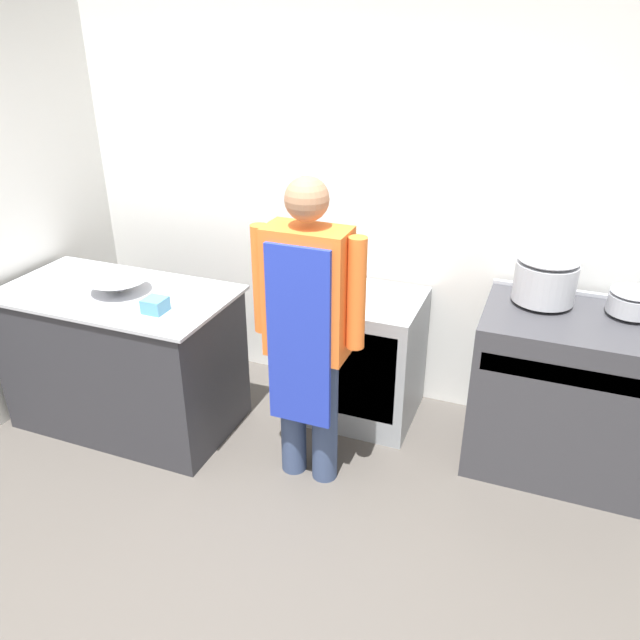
# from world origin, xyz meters

# --- Properties ---
(ground_plane) EXTENTS (14.00, 14.00, 0.00)m
(ground_plane) POSITION_xyz_m (0.00, 0.00, 0.00)
(ground_plane) COLOR #4C4742
(wall_back) EXTENTS (8.00, 0.05, 2.70)m
(wall_back) POSITION_xyz_m (0.00, 2.04, 1.35)
(wall_back) COLOR white
(wall_back) RESTS_ON ground_plane
(prep_counter) EXTENTS (1.37, 0.75, 0.88)m
(prep_counter) POSITION_xyz_m (-1.19, 1.09, 0.44)
(prep_counter) COLOR #2D2D33
(prep_counter) RESTS_ON ground_plane
(stove) EXTENTS (1.03, 0.68, 0.94)m
(stove) POSITION_xyz_m (1.36, 1.63, 0.46)
(stove) COLOR #38383D
(stove) RESTS_ON ground_plane
(fridge_unit) EXTENTS (0.71, 0.60, 0.82)m
(fridge_unit) POSITION_xyz_m (0.13, 1.69, 0.41)
(fridge_unit) COLOR #93999E
(fridge_unit) RESTS_ON ground_plane
(person_cook) EXTENTS (0.59, 0.24, 1.68)m
(person_cook) POSITION_xyz_m (0.06, 1.01, 0.95)
(person_cook) COLOR #38476B
(person_cook) RESTS_ON ground_plane
(mixing_bowl) EXTENTS (0.35, 0.35, 0.08)m
(mixing_bowl) POSITION_xyz_m (-1.17, 1.10, 0.93)
(mixing_bowl) COLOR #B2B5BC
(mixing_bowl) RESTS_ON prep_counter
(plastic_tub) EXTENTS (0.12, 0.12, 0.08)m
(plastic_tub) POSITION_xyz_m (-0.81, 0.95, 0.92)
(plastic_tub) COLOR teal
(plastic_tub) RESTS_ON prep_counter
(stock_pot) EXTENTS (0.33, 0.33, 0.26)m
(stock_pot) POSITION_xyz_m (1.13, 1.74, 1.07)
(stock_pot) COLOR #B2B5BC
(stock_pot) RESTS_ON stove
(sauce_pot) EXTENTS (0.24, 0.24, 0.14)m
(sauce_pot) POSITION_xyz_m (1.57, 1.74, 1.01)
(sauce_pot) COLOR #B2B5BC
(sauce_pot) RESTS_ON stove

